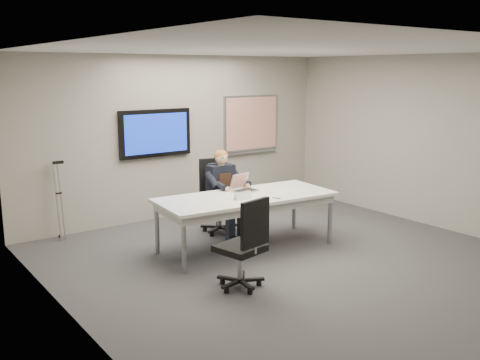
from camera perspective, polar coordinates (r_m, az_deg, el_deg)
floor at (r=7.37m, az=5.70°, el=-8.57°), size 6.00×6.00×0.02m
ceiling at (r=6.93m, az=6.18°, el=13.72°), size 6.00×6.00×0.02m
wall_back at (r=9.43m, az=-6.43°, el=4.62°), size 6.00×0.02×2.80m
wall_left at (r=5.50m, az=-17.92°, el=-0.90°), size 0.02×6.00×2.80m
wall_right at (r=9.28m, az=19.83°, el=3.89°), size 0.02×6.00×2.80m
conference_table at (r=7.65m, az=0.64°, el=-2.31°), size 2.64×1.30×0.79m
tv_display at (r=9.13m, az=-9.00°, el=4.95°), size 1.30×0.09×0.80m
whiteboard at (r=10.25m, az=1.21°, el=5.98°), size 1.25×0.08×1.10m
office_chair_far at (r=8.54m, az=-2.33°, el=-3.15°), size 0.65×0.65×1.16m
office_chair_near at (r=6.35m, az=0.33°, el=-8.57°), size 0.62×0.62×1.11m
seated_person at (r=8.28m, az=-1.39°, el=-2.36°), size 0.42×0.73×1.34m
crutch at (r=8.54m, az=-18.75°, el=-1.93°), size 0.28×0.45×1.28m
laptop at (r=7.91m, az=0.32°, el=-0.71°), size 0.40×0.40×0.25m
name_tent at (r=7.39m, az=0.29°, el=-1.66°), size 0.27×0.08×0.11m
pen at (r=7.46m, az=3.93°, el=-1.94°), size 0.06×0.13×0.01m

